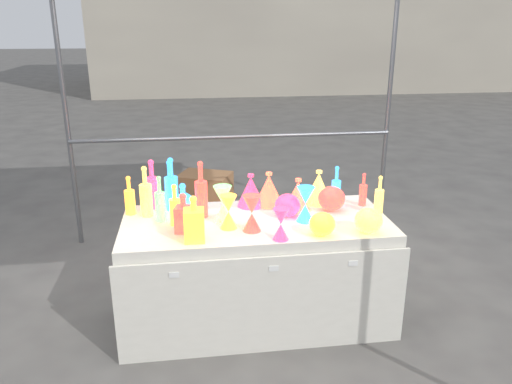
{
  "coord_description": "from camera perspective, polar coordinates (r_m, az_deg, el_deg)",
  "views": [
    {
      "loc": [
        -0.43,
        -3.1,
        2.02
      ],
      "look_at": [
        0.0,
        0.0,
        0.95
      ],
      "focal_mm": 35.0,
      "sensor_mm": 36.0,
      "label": 1
    }
  ],
  "objects": [
    {
      "name": "decanter_2",
      "position": [
        3.4,
        -8.33,
        -1.03
      ],
      "size": [
        0.13,
        0.13,
        0.25
      ],
      "primitive_type": null,
      "rotation": [
        0.0,
        0.0,
        0.43
      ],
      "color": "green",
      "rests_on": "display_table"
    },
    {
      "name": "lampshade_1",
      "position": [
        3.54,
        4.81,
        -0.26
      ],
      "size": [
        0.23,
        0.23,
        0.23
      ],
      "primitive_type": null,
      "rotation": [
        0.0,
        0.0,
        0.22
      ],
      "color": "yellow",
      "rests_on": "display_table"
    },
    {
      "name": "bottle_5",
      "position": [
        3.37,
        -10.92,
        -0.76
      ],
      "size": [
        0.09,
        0.09,
        0.32
      ],
      "primitive_type": null,
      "rotation": [
        0.0,
        0.0,
        0.44
      ],
      "color": "#CD29C6",
      "rests_on": "display_table"
    },
    {
      "name": "cardboard_box_flat",
      "position": [
        5.35,
        -3.49,
        -3.06
      ],
      "size": [
        0.7,
        0.59,
        0.05
      ],
      "primitive_type": "cube",
      "rotation": [
        0.0,
        0.0,
        0.3
      ],
      "color": "#A8754C",
      "rests_on": "ground"
    },
    {
      "name": "bottle_4",
      "position": [
        3.48,
        -12.51,
        0.08
      ],
      "size": [
        0.1,
        0.1,
        0.36
      ],
      "primitive_type": null,
      "rotation": [
        0.0,
        0.0,
        0.28
      ],
      "color": "#137B76",
      "rests_on": "display_table"
    },
    {
      "name": "bottle_0",
      "position": [
        3.55,
        -14.26,
        -0.36
      ],
      "size": [
        0.09,
        0.09,
        0.28
      ],
      "primitive_type": null,
      "rotation": [
        0.0,
        0.0,
        -0.41
      ],
      "color": "red",
      "rests_on": "display_table"
    },
    {
      "name": "hourglass_5",
      "position": [
        3.34,
        5.67,
        -1.39
      ],
      "size": [
        0.15,
        0.15,
        0.24
      ],
      "primitive_type": null,
      "rotation": [
        0.0,
        0.0,
        0.27
      ],
      "color": "green",
      "rests_on": "display_table"
    },
    {
      "name": "bottle_7",
      "position": [
        3.56,
        -9.63,
        0.92
      ],
      "size": [
        0.11,
        0.11,
        0.38
      ],
      "primitive_type": null,
      "rotation": [
        0.0,
        0.0,
        0.24
      ],
      "color": "green",
      "rests_on": "display_table"
    },
    {
      "name": "lampshade_2",
      "position": [
        3.6,
        -0.59,
        0.23
      ],
      "size": [
        0.21,
        0.21,
        0.24
      ],
      "primitive_type": null,
      "rotation": [
        0.0,
        0.0,
        0.03
      ],
      "color": "#203EBC",
      "rests_on": "display_table"
    },
    {
      "name": "bottle_1",
      "position": [
        3.63,
        -9.81,
        0.96
      ],
      "size": [
        0.1,
        0.1,
        0.35
      ],
      "primitive_type": null,
      "rotation": [
        0.0,
        0.0,
        0.2
      ],
      "color": "green",
      "rests_on": "display_table"
    },
    {
      "name": "bottle_3",
      "position": [
        3.62,
        -11.77,
        0.92
      ],
      "size": [
        0.12,
        0.12,
        0.36
      ],
      "primitive_type": null,
      "rotation": [
        0.0,
        0.0,
        -0.34
      ],
      "color": "#203EBC",
      "rests_on": "display_table"
    },
    {
      "name": "hourglass_4",
      "position": [
        3.22,
        -3.17,
        -2.28
      ],
      "size": [
        0.13,
        0.13,
        0.22
      ],
      "primitive_type": null,
      "rotation": [
        0.0,
        0.0,
        0.19
      ],
      "color": "red",
      "rests_on": "display_table"
    },
    {
      "name": "lampshade_3",
      "position": [
        3.69,
        7.16,
        0.61
      ],
      "size": [
        0.27,
        0.27,
        0.25
      ],
      "primitive_type": null,
      "rotation": [
        0.0,
        0.0,
        0.36
      ],
      "color": "#137B76",
      "rests_on": "display_table"
    },
    {
      "name": "globe_2",
      "position": [
        3.57,
        8.61,
        -0.88
      ],
      "size": [
        0.22,
        0.22,
        0.15
      ],
      "primitive_type": null,
      "rotation": [
        0.0,
        0.0,
        -0.12
      ],
      "color": "orange",
      "rests_on": "display_table"
    },
    {
      "name": "decanter_0",
      "position": [
        3.04,
        -7.1,
        -3.03
      ],
      "size": [
        0.13,
        0.13,
        0.29
      ],
      "primitive_type": null,
      "rotation": [
        0.0,
        0.0,
        -0.03
      ],
      "color": "red",
      "rests_on": "display_table"
    },
    {
      "name": "bottle_6",
      "position": [
        3.3,
        -9.26,
        -1.43
      ],
      "size": [
        0.09,
        0.09,
        0.28
      ],
      "primitive_type": null,
      "rotation": [
        0.0,
        0.0,
        -0.34
      ],
      "color": "red",
      "rests_on": "display_table"
    },
    {
      "name": "globe_0",
      "position": [
        3.15,
        7.57,
        -3.78
      ],
      "size": [
        0.21,
        0.21,
        0.13
      ],
      "primitive_type": null,
      "rotation": [
        0.0,
        0.0,
        0.35
      ],
      "color": "red",
      "rests_on": "display_table"
    },
    {
      "name": "cardboard_box_closed",
      "position": [
        5.69,
        -5.82,
        0.12
      ],
      "size": [
        0.67,
        0.59,
        0.4
      ],
      "primitive_type": "cube",
      "rotation": [
        0.0,
        0.0,
        -0.41
      ],
      "color": "#A8754C",
      "rests_on": "ground"
    },
    {
      "name": "hourglass_1",
      "position": [
        3.05,
        2.85,
        -3.69
      ],
      "size": [
        0.12,
        0.12,
        0.2
      ],
      "primitive_type": null,
      "rotation": [
        0.0,
        0.0,
        0.25
      ],
      "color": "#203EBC",
      "rests_on": "display_table"
    },
    {
      "name": "hourglass_3",
      "position": [
        3.32,
        -3.82,
        -1.38
      ],
      "size": [
        0.15,
        0.15,
        0.25
      ],
      "primitive_type": null,
      "rotation": [
        0.0,
        0.0,
        0.27
      ],
      "color": "#CD29C6",
      "rests_on": "display_table"
    },
    {
      "name": "bottle_9",
      "position": [
        3.69,
        12.16,
        0.3
      ],
      "size": [
        0.07,
        0.07,
        0.25
      ],
      "primitive_type": null,
      "rotation": [
        0.0,
        0.0,
        0.25
      ],
      "color": "orange",
      "rests_on": "display_table"
    },
    {
      "name": "lampshade_0",
      "position": [
        3.62,
        1.48,
        0.37
      ],
      "size": [
        0.24,
        0.24,
        0.25
      ],
      "primitive_type": null,
      "rotation": [
        0.0,
        0.0,
        -0.17
      ],
      "color": "yellow",
      "rests_on": "display_table"
    },
    {
      "name": "display_table",
      "position": [
        3.53,
        0.02,
        -8.93
      ],
      "size": [
        1.84,
        0.83,
        0.75
      ],
      "color": "white",
      "rests_on": "ground"
    },
    {
      "name": "ground",
      "position": [
        3.73,
        0.0,
        -13.95
      ],
      "size": [
        80.0,
        80.0,
        0.0
      ],
      "primitive_type": "plane",
      "color": "slate",
      "rests_on": "ground"
    },
    {
      "name": "hourglass_0",
      "position": [
        3.17,
        -0.48,
        -2.45
      ],
      "size": [
        0.15,
        0.15,
        0.24
      ],
      "primitive_type": null,
      "rotation": [
        0.0,
        0.0,
        -0.36
      ],
      "color": "orange",
      "rests_on": "display_table"
    },
    {
      "name": "globe_3",
      "position": [
        3.43,
        3.63,
        -1.65
      ],
      "size": [
        0.18,
        0.18,
        0.14
      ],
      "primitive_type": null,
      "rotation": [
        0.0,
        0.0,
        -0.05
      ],
      "color": "#203EBC",
      "rests_on": "display_table"
    },
    {
      "name": "bottle_11",
      "position": [
        3.54,
        13.91,
        -0.34
      ],
      "size": [
        0.08,
        0.08,
        0.28
      ],
      "primitive_type": null,
      "rotation": [
        0.0,
        0.0,
        -0.35
      ],
      "color": "#137B76",
      "rests_on": "display_table"
    },
    {
      "name": "decanter_1",
      "position": [
        3.18,
        -8.29,
        -2.36
      ],
      "size": [
        0.13,
        0.13,
        0.26
      ],
      "primitive_type": null,
      "rotation": [
        0.0,
        0.0,
        -0.24
      ],
      "color": "orange",
      "rests_on": "display_table"
    },
    {
      "name": "globe_1",
      "position": [
        3.24,
        12.72,
        -3.36
      ],
      "size": [
        0.21,
        0.21,
        0.14
      ],
      "primitive_type": null,
      "rotation": [
        0.0,
        0.0,
        -0.22
      ],
      "color": "#137B76",
      "rests_on": "display_table"
    },
    {
      "name": "bottle_8",
      "position": [
        3.64,
        9.15,
        0.67
      ],
      "size": [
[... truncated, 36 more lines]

